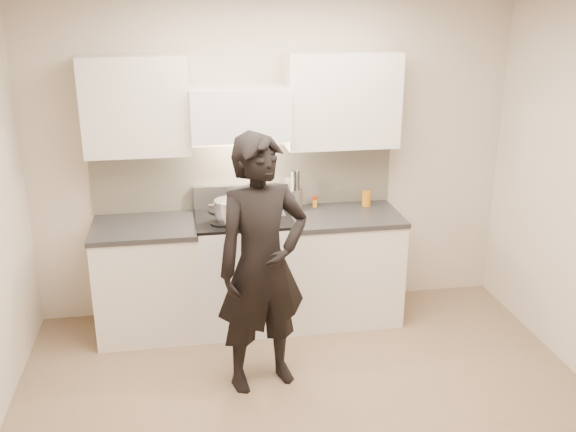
{
  "coord_description": "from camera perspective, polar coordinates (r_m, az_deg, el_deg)",
  "views": [
    {
      "loc": [
        -0.75,
        -3.41,
        2.63
      ],
      "look_at": [
        0.0,
        1.05,
        1.06
      ],
      "focal_mm": 40.0,
      "sensor_mm": 36.0,
      "label": 1
    }
  ],
  "objects": [
    {
      "name": "counter_right",
      "position": [
        5.45,
        4.85,
        -4.35
      ],
      "size": [
        0.92,
        0.67,
        0.92
      ],
      "color": "silver",
      "rests_on": "ground"
    },
    {
      "name": "ground_plane",
      "position": [
        4.37,
        2.4,
        -17.83
      ],
      "size": [
        4.0,
        4.0,
        0.0
      ],
      "primitive_type": "plane",
      "color": "#7F664E"
    },
    {
      "name": "stove",
      "position": [
        5.31,
        -3.88,
        -4.81
      ],
      "size": [
        0.76,
        0.65,
        0.96
      ],
      "color": "white",
      "rests_on": "ground"
    },
    {
      "name": "spice_jar",
      "position": [
        5.42,
        2.4,
        1.28
      ],
      "size": [
        0.04,
        0.04,
        0.09
      ],
      "color": "gold",
      "rests_on": "counter_right"
    },
    {
      "name": "wok",
      "position": [
        5.26,
        -2.53,
        1.74
      ],
      "size": [
        0.37,
        0.45,
        0.29
      ],
      "color": "silver",
      "rests_on": "stove"
    },
    {
      "name": "oil_glass",
      "position": [
        5.49,
        6.98,
        1.57
      ],
      "size": [
        0.07,
        0.07,
        0.13
      ],
      "color": "#BE7015",
      "rests_on": "counter_right"
    },
    {
      "name": "room_shell",
      "position": [
        3.98,
        0.81,
        4.15
      ],
      "size": [
        4.04,
        3.54,
        2.7
      ],
      "color": "#C1B19D",
      "rests_on": "ground"
    },
    {
      "name": "counter_left",
      "position": [
        5.31,
        -12.32,
        -5.42
      ],
      "size": [
        0.82,
        0.67,
        0.92
      ],
      "color": "silver",
      "rests_on": "ground"
    },
    {
      "name": "utensil_crock",
      "position": [
        5.33,
        0.62,
        1.61
      ],
      "size": [
        0.13,
        0.13,
        0.33
      ],
      "color": "#B0B0B0",
      "rests_on": "counter_right"
    },
    {
      "name": "stock_pot",
      "position": [
        4.98,
        -5.11,
        0.5
      ],
      "size": [
        0.35,
        0.32,
        0.17
      ],
      "color": "silver",
      "rests_on": "stove"
    },
    {
      "name": "person",
      "position": [
        4.33,
        -2.31,
        -4.36
      ],
      "size": [
        0.75,
        0.6,
        1.8
      ],
      "primitive_type": "imported",
      "rotation": [
        0.0,
        0.0,
        0.28
      ],
      "color": "black",
      "rests_on": "ground"
    }
  ]
}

